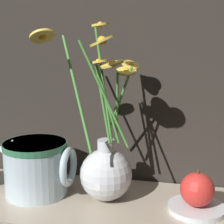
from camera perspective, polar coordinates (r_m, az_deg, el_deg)
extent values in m
plane|color=black|center=(0.78, 0.48, -14.39)|extent=(6.00, 6.00, 0.00)
cube|color=tan|center=(0.78, 0.48, -14.00)|extent=(0.85, 0.24, 0.01)
sphere|color=silver|center=(0.77, -0.91, -9.50)|extent=(0.11, 0.11, 0.11)
cylinder|color=silver|center=(0.75, -0.93, -5.49)|extent=(0.03, 0.03, 0.03)
cylinder|color=#4C8E3D|center=(0.71, -1.47, 1.48)|extent=(0.03, 0.01, 0.16)
cylinder|color=#EAC64C|center=(0.69, -2.06, 7.70)|extent=(0.04, 0.04, 0.01)
sphere|color=gold|center=(0.69, -2.06, 7.70)|extent=(0.01, 0.01, 0.01)
cylinder|color=#4C8E3D|center=(0.70, -0.65, 1.23)|extent=(0.05, 0.02, 0.16)
cylinder|color=#EAC64C|center=(0.67, -0.33, 7.33)|extent=(0.06, 0.06, 0.02)
sphere|color=gold|center=(0.67, -0.33, 7.33)|extent=(0.01, 0.01, 0.01)
cylinder|color=#4C8E3D|center=(0.68, -1.20, 2.60)|extent=(0.09, 0.02, 0.20)
cylinder|color=#EAC64C|center=(0.62, -1.52, 10.82)|extent=(0.05, 0.05, 0.02)
sphere|color=gold|center=(0.62, -1.52, 10.82)|extent=(0.02, 0.02, 0.02)
cylinder|color=#4C8E3D|center=(0.70, -1.35, 4.06)|extent=(0.04, 0.01, 0.22)
cylinder|color=#EAC64C|center=(0.68, -1.81, 13.16)|extent=(0.03, 0.03, 0.01)
sphere|color=gold|center=(0.68, -1.81, 13.16)|extent=(0.01, 0.01, 0.01)
cylinder|color=#4C8E3D|center=(0.75, 0.97, 1.53)|extent=(0.06, 0.05, 0.15)
cylinder|color=#EAC64C|center=(0.76, 2.83, 7.20)|extent=(0.05, 0.05, 0.02)
sphere|color=gold|center=(0.76, 2.83, 7.20)|extent=(0.01, 0.01, 0.01)
cylinder|color=#4C8E3D|center=(0.69, -5.44, 3.08)|extent=(0.09, 0.10, 0.21)
cylinder|color=#EAC64C|center=(0.66, -10.55, 11.30)|extent=(0.06, 0.06, 0.03)
sphere|color=gold|center=(0.66, -10.55, 11.30)|extent=(0.02, 0.02, 0.02)
cylinder|color=#4C8E3D|center=(0.73, 0.59, 0.89)|extent=(0.02, 0.04, 0.14)
cylinder|color=#EAC64C|center=(0.72, 2.18, 6.24)|extent=(0.05, 0.05, 0.01)
sphere|color=gold|center=(0.72, 2.18, 6.24)|extent=(0.01, 0.01, 0.01)
cylinder|color=silver|center=(0.81, -11.54, -8.39)|extent=(0.13, 0.13, 0.11)
cylinder|color=#33724C|center=(0.79, -11.69, -4.97)|extent=(0.13, 0.13, 0.01)
torus|color=silver|center=(0.78, -6.65, -8.29)|extent=(0.01, 0.08, 0.08)
cone|color=silver|center=(0.81, -15.25, -4.92)|extent=(0.05, 0.04, 0.04)
cylinder|color=silver|center=(0.76, 12.73, -14.05)|extent=(0.11, 0.11, 0.01)
sphere|color=red|center=(0.74, 12.87, -11.43)|extent=(0.07, 0.07, 0.07)
cylinder|color=#4C3819|center=(0.73, 13.01, -8.78)|extent=(0.00, 0.00, 0.01)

